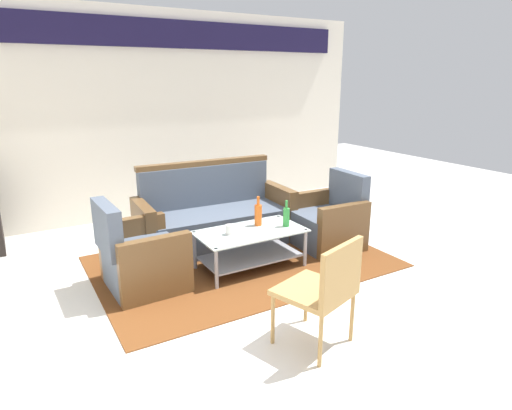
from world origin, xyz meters
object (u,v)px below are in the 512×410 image
Objects in this scene: bottle_orange at (258,214)px; wicker_chair at (325,286)px; coffee_table at (250,243)px; armchair_left at (140,259)px; armchair_right at (328,222)px; couch at (215,219)px; cup at (230,230)px; bottle_green at (286,217)px.

bottle_orange is 0.38× the size of wicker_chair.
wicker_chair reaches higher than coffee_table.
armchair_left is 2.20m from armchair_right.
cup is at bearing 78.26° from couch.
wicker_chair is (-0.23, -1.48, 0.22)m from coffee_table.
couch is at bearing 92.40° from coffee_table.
bottle_green is at bearing 105.09° from armchair_right.
bottle_green is 1.55m from wicker_chair.
armchair_left reaches higher than bottle_orange.
wicker_chair is at bearing -113.90° from bottle_green.
bottle_green is at bearing 79.92° from armchair_left.
coffee_table is at bearing -2.71° from cup.
wicker_chair is (-0.39, -1.59, -0.04)m from bottle_orange.
bottle_green is (0.43, -0.85, 0.20)m from couch.
cup is at bearing 177.29° from coffee_table.
couch is 0.74m from bottle_orange.
wicker_chair reaches higher than bottle_orange.
cup is 0.12× the size of wicker_chair.
couch is 0.79m from coffee_table.
armchair_left is 1.28m from bottle_orange.
armchair_right is at bearing 31.87° from wicker_chair.
bottle_orange reaches higher than cup.
armchair_right is at bearing 12.60° from bottle_green.
couch is 2.18× the size of wicker_chair.
cup reaches higher than coffee_table.
coffee_table is at bearing 63.25° from wicker_chair.
wicker_chair is at bearing -98.86° from coffee_table.
bottle_green is at bearing -36.39° from bottle_orange.
bottle_orange is at bearing 86.30° from armchair_left.
armchair_left is 0.77× the size of coffee_table.
armchair_right is 1.10m from coffee_table.
couch is 2.15× the size of armchair_right.
bottle_orange is (0.16, 0.11, 0.26)m from coffee_table.
armchair_left is 8.50× the size of cup.
wicker_chair is (-0.63, -1.41, -0.02)m from bottle_green.
cup is (-0.63, 0.08, -0.06)m from bottle_green.
armchair_right is 2.07m from wicker_chair.
bottle_orange is (1.26, -0.04, 0.24)m from armchair_left.
bottle_orange is 1.64m from wicker_chair.
armchair_left is at bearing 33.53° from couch.
couch is 2.15× the size of armchair_left.
bottle_orange is at bearing 58.35° from wicker_chair.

